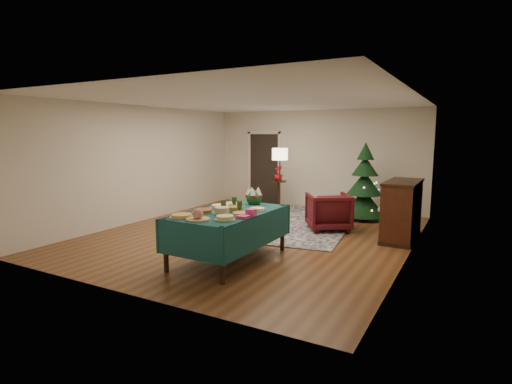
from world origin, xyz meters
The scene contains 26 objects.
room_shell centered at (0.00, 0.00, 1.35)m, with size 7.00×7.00×7.00m.
doorway centered at (-1.60, 3.48, 1.10)m, with size 1.08×0.04×2.16m.
rug centered at (-0.05, 1.40, 0.01)m, with size 3.20×4.20×0.02m, color #141C4C.
buffet_table centered at (0.46, -1.68, 0.65)m, with size 1.25×2.10×0.81m.
platter_0 centered at (0.08, -2.40, 0.83)m, with size 0.36×0.36×0.05m.
platter_1 centered at (0.41, -2.43, 0.88)m, with size 0.35×0.35×0.17m.
platter_2 centered at (0.76, -2.25, 0.84)m, with size 0.30×0.30×0.07m.
platter_3 centered at (0.15, -1.95, 0.83)m, with size 0.35×0.35×0.06m.
platter_4 centered at (0.47, -1.90, 0.86)m, with size 0.27×0.27×0.11m.
platter_5 centered at (0.78, -1.83, 0.83)m, with size 0.32×0.32×0.05m.
platter_6 centered at (0.16, -1.48, 0.83)m, with size 0.34×0.34×0.06m.
platter_7 centered at (0.53, -1.59, 0.85)m, with size 0.30×0.30×0.08m.
platter_8 centered at (0.82, -1.38, 0.83)m, with size 0.28×0.28×0.05m.
platter_9 centered at (0.20, -1.16, 0.83)m, with size 0.31×0.31×0.05m.
goblet_0 centered at (0.35, -1.35, 0.91)m, with size 0.09×0.09×0.19m.
goblet_1 centered at (0.64, -1.64, 0.91)m, with size 0.09×0.09×0.19m.
goblet_2 centered at (0.36, -1.69, 0.91)m, with size 0.09×0.09×0.19m.
napkin_stack centered at (0.92, -2.01, 0.83)m, with size 0.16×0.16×0.04m, color #D43B72.
gift_box centered at (0.94, -1.80, 0.86)m, with size 0.13×0.13×0.11m, color #E74093.
centerpiece centered at (0.47, -0.87, 0.95)m, with size 0.29×0.29×0.33m.
armchair centered at (1.20, 1.11, 0.44)m, with size 0.86×0.80×0.88m, color #4A0F15.
floor_lamp centered at (-0.59, 2.45, 1.43)m, with size 0.41×0.41×1.68m.
side_table centered at (-0.83, 2.87, 0.38)m, with size 0.43×0.43×0.78m.
potted_plant centered at (-0.83, 2.87, 0.89)m, with size 0.23×0.41×0.23m, color red.
christmas_tree centered at (1.59, 2.59, 0.84)m, with size 1.09×1.09×1.86m.
piano centered at (2.70, 1.03, 0.57)m, with size 0.65×1.35×1.16m.
Camera 1 is at (3.88, -7.00, 2.05)m, focal length 28.00 mm.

